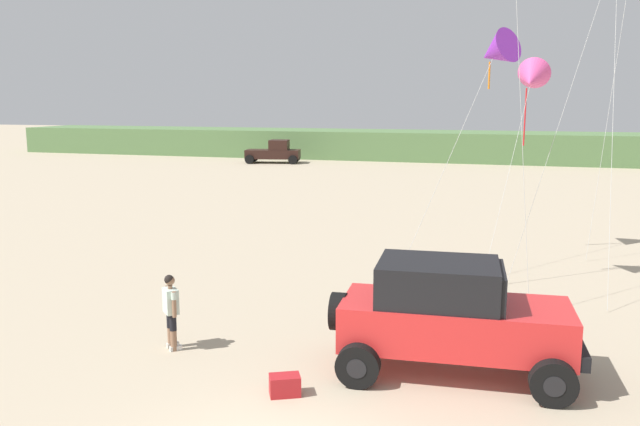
# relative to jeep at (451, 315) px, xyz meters

# --- Properties ---
(dune_ridge) EXTENTS (90.00, 7.16, 2.53)m
(dune_ridge) POSITION_rel_jeep_xyz_m (-2.48, 47.25, 0.07)
(dune_ridge) COLOR #567A47
(dune_ridge) RESTS_ON ground_plane
(jeep) EXTENTS (4.93, 2.65, 2.26)m
(jeep) POSITION_rel_jeep_xyz_m (0.00, 0.00, 0.00)
(jeep) COLOR red
(jeep) RESTS_ON ground_plane
(person_watching) EXTENTS (0.48, 0.47, 1.67)m
(person_watching) POSITION_rel_jeep_xyz_m (-5.91, -0.45, -0.26)
(person_watching) COLOR #8C664C
(person_watching) RESTS_ON ground_plane
(cooler_box) EXTENTS (0.66, 0.57, 0.38)m
(cooler_box) POSITION_rel_jeep_xyz_m (-2.81, -1.87, -1.01)
(cooler_box) COLOR #B21E23
(cooler_box) RESTS_ON ground_plane
(distant_pickup) EXTENTS (4.89, 3.22, 1.98)m
(distant_pickup) POSITION_rel_jeep_xyz_m (-18.69, 39.95, -0.26)
(distant_pickup) COLOR black
(distant_pickup) RESTS_ON ground_plane
(kite_yellow_diamond) EXTENTS (1.91, 4.98, 6.82)m
(kite_yellow_diamond) POSITION_rel_jeep_xyz_m (1.48, 11.24, 4.87)
(kite_yellow_diamond) COLOR #E04C93
(kite_yellow_diamond) RESTS_ON ground_plane
(kite_blue_swept) EXTENTS (3.28, 3.12, 7.37)m
(kite_blue_swept) POSITION_rel_jeep_xyz_m (0.40, 6.78, 5.48)
(kite_blue_swept) COLOR purple
(kite_blue_swept) RESTS_ON ground_plane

